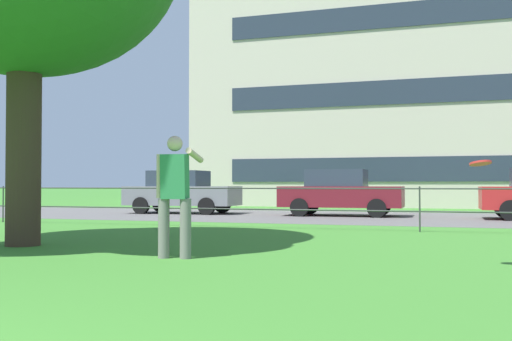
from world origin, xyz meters
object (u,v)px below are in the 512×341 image
at_px(frisbee, 480,163).
at_px(apartment_building_background, 493,36).
at_px(person_thrower, 175,192).
at_px(car_maroon_right, 340,192).
at_px(car_grey_center, 182,192).

bearing_deg(frisbee, apartment_building_background, 86.64).
bearing_deg(apartment_building_background, person_thrower, -102.05).
relative_size(car_maroon_right, apartment_building_background, 0.14).
bearing_deg(car_maroon_right, person_thrower, -90.34).
xyz_separation_m(person_thrower, car_grey_center, (-5.69, 12.22, -0.15)).
xyz_separation_m(car_grey_center, apartment_building_background, (11.28, 13.95, 8.05)).
bearing_deg(frisbee, car_grey_center, 129.30).
distance_m(person_thrower, car_grey_center, 13.48).
relative_size(car_grey_center, car_maroon_right, 1.01).
bearing_deg(car_maroon_right, car_grey_center, -179.38).
relative_size(person_thrower, car_maroon_right, 0.43).
height_order(frisbee, apartment_building_background, apartment_building_background).
height_order(frisbee, car_grey_center, car_grey_center).
xyz_separation_m(frisbee, car_maroon_right, (-3.99, 11.98, -0.53)).
bearing_deg(person_thrower, car_grey_center, 114.98).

